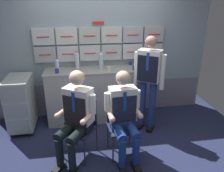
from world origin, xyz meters
TOP-DOWN VIEW (x-y plane):
  - ground at (0.00, 0.00)m, footprint 4.80×4.80m
  - galley_bulkhead at (0.00, 1.37)m, footprint 4.20×0.14m
  - galley_counter at (-0.14, 1.09)m, footprint 1.74×0.53m
  - service_trolley at (-1.42, 0.92)m, footprint 0.40×0.65m
  - folding_chair_left at (-0.39, 0.12)m, footprint 0.55×0.55m
  - crew_member_left at (-0.47, -0.01)m, footprint 0.63×0.71m
  - folding_chair_right at (0.17, 0.09)m, footprint 0.43×0.43m
  - crew_member_right at (0.18, -0.07)m, footprint 0.51×0.64m
  - crew_member_standing at (0.73, 0.60)m, footprint 0.44×0.40m
  - water_bottle_clear at (-0.00, 1.11)m, footprint 0.07×0.07m
  - water_bottle_tall at (-0.77, 1.07)m, footprint 0.07×0.07m
  - water_bottle_blue_cap at (-0.42, 1.19)m, footprint 0.07×0.07m
  - coffee_cup_white at (0.12, 0.96)m, footprint 0.06×0.06m
  - paper_cup_blue at (-0.77, 0.97)m, footprint 0.07×0.07m
  - paper_cup_tan at (0.58, 0.97)m, footprint 0.06×0.06m
  - espresso_cup_small at (0.58, 1.27)m, footprint 0.06×0.06m

SIDE VIEW (x-z plane):
  - ground at x=0.00m, z-range -0.04..0.00m
  - galley_counter at x=-0.14m, z-range 0.00..0.99m
  - service_trolley at x=-1.42m, z-range 0.03..0.99m
  - folding_chair_left at x=-0.39m, z-range 0.10..0.94m
  - folding_chair_right at x=0.17m, z-range 0.10..0.94m
  - crew_member_right at x=0.18m, z-range 0.07..1.35m
  - crew_member_left at x=-0.47m, z-range 0.07..1.38m
  - crew_member_standing at x=0.73m, z-range 0.15..1.79m
  - espresso_cup_small at x=0.58m, z-range 0.99..1.06m
  - coffee_cup_white at x=0.12m, z-range 1.00..1.07m
  - paper_cup_blue at x=-0.77m, z-range 1.00..1.07m
  - paper_cup_tan at x=0.58m, z-range 1.00..1.07m
  - galley_bulkhead at x=0.00m, z-range 0.00..2.15m
  - water_bottle_tall at x=-0.77m, z-range 0.99..1.22m
  - water_bottle_clear at x=0.00m, z-range 0.99..1.29m
  - water_bottle_blue_cap at x=-0.42m, z-range 0.99..1.30m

